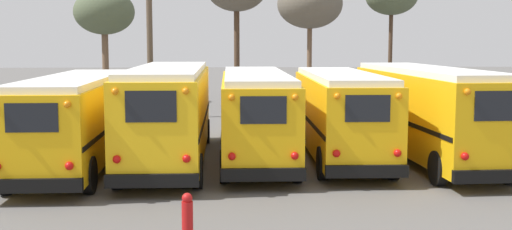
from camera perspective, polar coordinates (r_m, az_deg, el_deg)
The scene contains 10 objects.
ground_plane at distance 22.94m, azimuth -0.04°, elevation -3.96°, with size 160.00×160.00×0.00m, color #5B5956.
school_bus_0 at distance 22.22m, azimuth -15.61°, elevation -0.20°, with size 2.61×10.64×3.04m.
school_bus_1 at distance 22.34m, azimuth -7.72°, elevation 0.38°, with size 2.60×10.88×3.33m.
school_bus_2 at distance 22.85m, azimuth -0.06°, elevation 0.28°, with size 2.52×10.72×3.10m.
school_bus_3 at distance 22.97m, azimuth 7.49°, elevation 0.26°, with size 2.62×9.79×3.10m.
school_bus_4 at distance 23.42m, azimuth 14.89°, elevation 0.44°, with size 2.78×10.94×3.28m.
utility_pole at distance 35.40m, azimuth -9.43°, elevation 6.83°, with size 1.80×0.33×8.55m.
bare_tree_1 at distance 39.86m, azimuth 4.81°, elevation 9.76°, with size 4.00×4.00×7.94m.
bare_tree_3 at distance 44.58m, azimuth -13.34°, elevation 8.83°, with size 4.05×4.05×7.66m.
fire_hydrant at distance 13.76m, azimuth -6.12°, elevation -8.98°, with size 0.24×0.24×1.03m.
Camera 1 is at (-1.16, -22.52, 4.21)m, focal length 45.00 mm.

